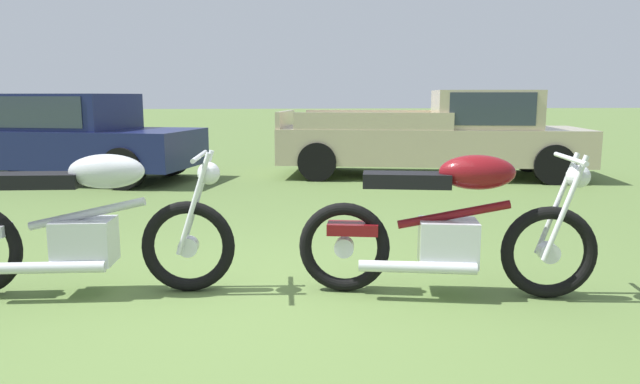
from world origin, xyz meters
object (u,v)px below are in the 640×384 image
at_px(motorcycle_silver, 84,226).
at_px(pickup_truck_beige, 445,133).
at_px(motorcycle_maroon, 449,227).
at_px(car_navy, 58,132).

bearing_deg(motorcycle_silver, pickup_truck_beige, 54.52).
bearing_deg(motorcycle_silver, motorcycle_maroon, -4.23).
bearing_deg(car_navy, motorcycle_silver, -53.87).
bearing_deg(pickup_truck_beige, car_navy, -170.49).
bearing_deg(motorcycle_silver, car_navy, 111.67).
relative_size(motorcycle_silver, car_navy, 0.45).
distance_m(motorcycle_silver, motorcycle_maroon, 2.57).
height_order(motorcycle_silver, car_navy, car_navy).
xyz_separation_m(motorcycle_silver, motorcycle_maroon, (2.55, -0.29, -0.00)).
distance_m(motorcycle_silver, pickup_truck_beige, 7.29).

